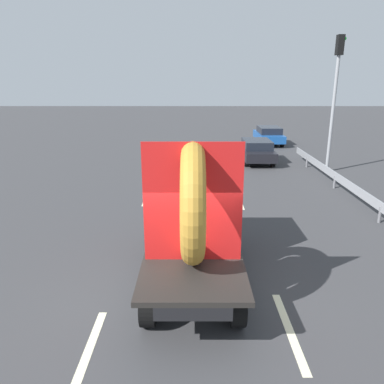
% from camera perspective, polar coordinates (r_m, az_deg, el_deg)
% --- Properties ---
extents(ground_plane, '(120.00, 120.00, 0.00)m').
position_cam_1_polar(ground_plane, '(8.48, -1.38, -15.60)').
color(ground_plane, '#38383A').
extents(flatbed_truck, '(2.02, 5.21, 3.46)m').
position_cam_1_polar(flatbed_truck, '(8.93, 0.00, -2.33)').
color(flatbed_truck, black).
rests_on(flatbed_truck, ground_plane).
extents(distant_sedan, '(1.66, 3.86, 1.26)m').
position_cam_1_polar(distant_sedan, '(21.72, 9.69, 6.33)').
color(distant_sedan, black).
rests_on(distant_sedan, ground_plane).
extents(traffic_light, '(0.42, 0.36, 6.53)m').
position_cam_1_polar(traffic_light, '(19.90, 20.94, 14.78)').
color(traffic_light, gray).
rests_on(traffic_light, ground_plane).
extents(guardrail, '(0.10, 16.31, 0.71)m').
position_cam_1_polar(guardrail, '(15.45, 23.50, 0.34)').
color(guardrail, gray).
rests_on(guardrail, ground_plane).
extents(lane_dash_left_near, '(0.16, 2.23, 0.01)m').
position_cam_1_polar(lane_dash_left_near, '(7.32, -15.61, -22.30)').
color(lane_dash_left_near, beige).
rests_on(lane_dash_left_near, ground_plane).
extents(lane_dash_left_far, '(0.16, 2.15, 0.01)m').
position_cam_1_polar(lane_dash_left_far, '(15.07, -7.00, -0.84)').
color(lane_dash_left_far, beige).
rests_on(lane_dash_left_far, ground_plane).
extents(lane_dash_right_near, '(0.16, 2.38, 0.01)m').
position_cam_1_polar(lane_dash_right_near, '(7.76, 14.51, -19.62)').
color(lane_dash_right_near, beige).
rests_on(lane_dash_right_near, ground_plane).
extents(lane_dash_right_far, '(0.16, 2.04, 0.01)m').
position_cam_1_polar(lane_dash_right_far, '(14.66, 7.13, -1.36)').
color(lane_dash_right_far, beige).
rests_on(lane_dash_right_far, ground_plane).
extents(oncoming_car, '(1.66, 3.86, 1.26)m').
position_cam_1_polar(oncoming_car, '(27.97, 11.52, 8.55)').
color(oncoming_car, black).
rests_on(oncoming_car, ground_plane).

